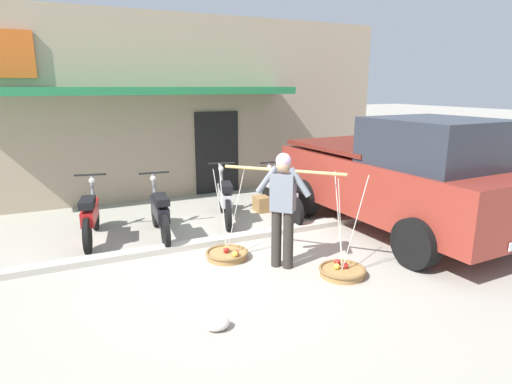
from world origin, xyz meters
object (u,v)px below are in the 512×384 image
Objects in this scene: motorcycle_nearest_shop at (90,216)px; parked_truck at (400,177)px; motorcycle_end_of_row at (282,197)px; wooden_crate at (265,203)px; fruit_basket_right_side at (227,254)px; motorcycle_third_in_row at (225,199)px; motorcycle_second_in_row at (160,212)px; plastic_litter_bag at (217,324)px; fruit_basket_left_side at (342,271)px; fruit_vendor at (283,203)px.

parked_truck is (5.08, -1.84, 0.58)m from motorcycle_nearest_shop.
motorcycle_end_of_row is 4.14× the size of wooden_crate.
fruit_basket_right_side is 2.52m from motorcycle_nearest_shop.
motorcycle_end_of_row is at bearing -17.31° from motorcycle_third_in_row.
motorcycle_second_in_row is 6.50× the size of plastic_litter_bag.
motorcycle_second_in_row and motorcycle_third_in_row have the same top height.
plastic_litter_bag is at bearing -112.35° from motorcycle_third_in_row.
parked_truck reaches higher than fruit_basket_left_side.
motorcycle_third_in_row is at bearing 143.17° from parked_truck.
fruit_basket_right_side is at bearing -43.16° from motorcycle_nearest_shop.
fruit_vendor is 0.94× the size of motorcycle_nearest_shop.
motorcycle_second_in_row is at bearing -163.83° from wooden_crate.
wooden_crate is (2.40, 0.70, -0.29)m from motorcycle_second_in_row.
motorcycle_second_in_row is at bearing -178.44° from motorcycle_end_of_row.
wooden_crate is at bearing 51.13° from fruit_basket_right_side.
wooden_crate is at bearing 15.57° from motorcycle_third_in_row.
motorcycle_end_of_row is at bearing 133.11° from parked_truck.
wooden_crate is (1.69, 2.09, 0.09)m from fruit_basket_right_side.
fruit_basket_right_side reaches higher than motorcycle_third_in_row.
fruit_basket_left_side reaches higher than wooden_crate.
motorcycle_nearest_shop is (-3.06, 2.97, 0.38)m from fruit_basket_left_side.
plastic_litter_bag is (-2.07, -0.55, -0.00)m from fruit_basket_left_side.
parked_truck reaches higher than motorcycle_nearest_shop.
fruit_basket_left_side reaches higher than motorcycle_second_in_row.
fruit_basket_left_side is at bearing -45.65° from fruit_basket_right_side.
motorcycle_nearest_shop is 1.01× the size of motorcycle_third_in_row.
fruit_vendor is at bearing -43.82° from motorcycle_nearest_shop.
fruit_vendor reaches higher than fruit_basket_right_side.
parked_truck is at bearing -21.16° from motorcycle_second_in_row.
motorcycle_nearest_shop is at bearing 160.04° from parked_truck.
fruit_basket_right_side is 1.61m from motorcycle_second_in_row.
fruit_vendor is at bearing -169.35° from parked_truck.
fruit_basket_left_side reaches higher than plastic_litter_bag.
parked_truck reaches higher than motorcycle_second_in_row.
fruit_basket_left_side is 1.77m from fruit_basket_right_side.
fruit_vendor is 1.27m from fruit_basket_left_side.
wooden_crate is (2.52, 3.91, 0.09)m from plastic_litter_bag.
fruit_vendor is 2.44m from motorcycle_end_of_row.
parked_truck is (3.26, -0.14, 0.96)m from fruit_basket_right_side.
motorcycle_nearest_shop is at bearing -173.71° from wooden_crate.
motorcycle_third_in_row is at bearing 2.31° from motorcycle_nearest_shop.
fruit_basket_right_side is 1.96m from motorcycle_third_in_row.
fruit_basket_right_side is 5.18× the size of plastic_litter_bag.
fruit_basket_right_side reaches higher than motorcycle_second_in_row.
fruit_basket_left_side is 3.32m from motorcycle_second_in_row.
motorcycle_end_of_row is (0.52, 2.73, 0.38)m from fruit_basket_left_side.
fruit_basket_right_side is (-0.62, 0.63, -0.90)m from fruit_vendor.
parked_truck reaches higher than fruit_basket_right_side.
fruit_basket_right_side is 0.80× the size of motorcycle_end_of_row.
motorcycle_end_of_row is 0.70m from wooden_crate.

